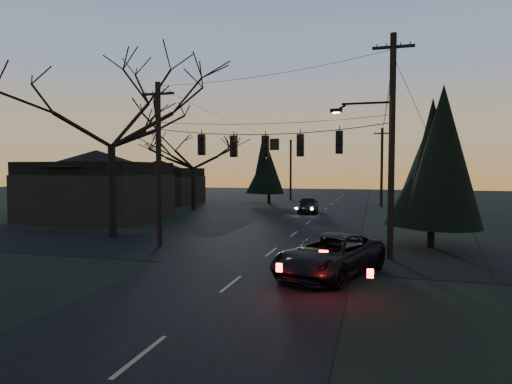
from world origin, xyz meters
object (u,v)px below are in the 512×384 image
(utility_pole_left, at_px, (160,246))
(sedan_oncoming_a, at_px, (308,205))
(utility_pole_far_r, at_px, (381,207))
(evergreen_right, at_px, (432,165))
(utility_pole_right, at_px, (390,259))
(utility_pole_far_l, at_px, (291,200))
(suv_near, at_px, (330,256))
(bare_tree_left, at_px, (111,110))

(utility_pole_left, bearing_deg, sedan_oncoming_a, 75.70)
(utility_pole_far_r, distance_m, evergreen_right, 25.03)
(utility_pole_right, bearing_deg, evergreen_right, 58.29)
(utility_pole_far_l, height_order, evergreen_right, evergreen_right)
(suv_near, relative_size, sedan_oncoming_a, 1.20)
(utility_pole_far_r, xyz_separation_m, evergreen_right, (2.11, -24.58, 4.24))
(utility_pole_right, relative_size, sedan_oncoming_a, 2.18)
(utility_pole_left, xyz_separation_m, bare_tree_left, (-4.07, 1.90, 7.49))
(utility_pole_far_l, distance_m, bare_tree_left, 35.15)
(utility_pole_far_r, relative_size, utility_pole_far_l, 1.06)
(utility_pole_left, relative_size, sedan_oncoming_a, 1.85)
(utility_pole_left, distance_m, sedan_oncoming_a, 19.82)
(evergreen_right, height_order, sedan_oncoming_a, evergreen_right)
(utility_pole_right, distance_m, evergreen_right, 5.85)
(evergreen_right, distance_m, suv_near, 9.17)
(bare_tree_left, bearing_deg, utility_pole_left, -25.01)
(utility_pole_right, xyz_separation_m, evergreen_right, (2.11, 3.42, 4.24))
(utility_pole_left, relative_size, evergreen_right, 1.16)
(utility_pole_right, bearing_deg, sedan_oncoming_a, 109.01)
(utility_pole_far_l, relative_size, suv_near, 1.45)
(bare_tree_left, relative_size, suv_near, 1.94)
(utility_pole_right, relative_size, utility_pole_far_r, 1.18)
(utility_pole_right, xyz_separation_m, suv_near, (-2.30, -3.82, 0.77))
(bare_tree_left, distance_m, evergreen_right, 18.05)
(evergreen_right, bearing_deg, bare_tree_left, -175.08)
(sedan_oncoming_a, bearing_deg, utility_pole_far_r, -133.13)
(utility_pole_left, relative_size, bare_tree_left, 0.79)
(utility_pole_left, xyz_separation_m, utility_pole_far_r, (11.50, 28.00, 0.00))
(utility_pole_far_l, xyz_separation_m, sedan_oncoming_a, (4.89, -16.81, 0.78))
(utility_pole_right, xyz_separation_m, utility_pole_left, (-11.50, 0.00, 0.00))
(sedan_oncoming_a, bearing_deg, utility_pole_right, 102.73)
(utility_pole_right, xyz_separation_m, bare_tree_left, (-15.57, 1.90, 7.49))
(utility_pole_left, xyz_separation_m, suv_near, (9.20, -3.82, 0.77))
(utility_pole_far_r, relative_size, bare_tree_left, 0.79)
(bare_tree_left, distance_m, sedan_oncoming_a, 20.59)
(suv_near, height_order, sedan_oncoming_a, sedan_oncoming_a)
(suv_near, bearing_deg, evergreen_right, 80.22)
(utility_pole_right, xyz_separation_m, utility_pole_far_r, (0.00, 28.00, 0.00))
(utility_pole_left, bearing_deg, evergreen_right, 14.11)
(utility_pole_far_r, height_order, bare_tree_left, bare_tree_left)
(utility_pole_far_r, xyz_separation_m, suv_near, (-2.30, -31.82, 0.77))
(utility_pole_left, distance_m, utility_pole_far_r, 30.27)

